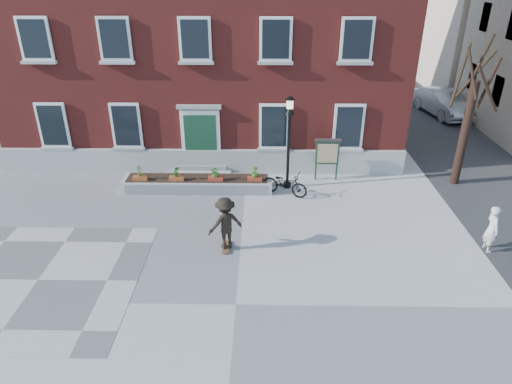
{
  "coord_description": "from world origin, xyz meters",
  "views": [
    {
      "loc": [
        0.73,
        -9.9,
        8.53
      ],
      "look_at": [
        0.5,
        4.0,
        1.5
      ],
      "focal_mm": 32.0,
      "sensor_mm": 36.0,
      "label": 1
    }
  ],
  "objects_px": {
    "bystander": "(492,229)",
    "notice_board": "(327,153)",
    "bicycle": "(285,183)",
    "lamp_post": "(289,130)",
    "skateboarder": "(225,223)",
    "parked_car": "(443,102)"
  },
  "relations": [
    {
      "from": "bystander",
      "to": "notice_board",
      "type": "xyz_separation_m",
      "value": [
        -4.68,
        5.39,
        0.45
      ]
    },
    {
      "from": "bystander",
      "to": "skateboarder",
      "type": "relative_size",
      "value": 0.86
    },
    {
      "from": "bicycle",
      "to": "parked_car",
      "type": "relative_size",
      "value": 0.4
    },
    {
      "from": "lamp_post",
      "to": "notice_board",
      "type": "relative_size",
      "value": 2.1
    },
    {
      "from": "bicycle",
      "to": "parked_car",
      "type": "distance_m",
      "value": 15.04
    },
    {
      "from": "bicycle",
      "to": "skateboarder",
      "type": "xyz_separation_m",
      "value": [
        -2.1,
        -3.97,
        0.47
      ]
    },
    {
      "from": "parked_car",
      "to": "skateboarder",
      "type": "bearing_deg",
      "value": -140.35
    },
    {
      "from": "parked_car",
      "to": "notice_board",
      "type": "xyz_separation_m",
      "value": [
        -8.31,
        -9.61,
        0.47
      ]
    },
    {
      "from": "notice_board",
      "to": "skateboarder",
      "type": "distance_m",
      "value": 6.73
    },
    {
      "from": "bicycle",
      "to": "parked_car",
      "type": "height_order",
      "value": "parked_car"
    },
    {
      "from": "bicycle",
      "to": "notice_board",
      "type": "bearing_deg",
      "value": -26.88
    },
    {
      "from": "bicycle",
      "to": "skateboarder",
      "type": "height_order",
      "value": "skateboarder"
    },
    {
      "from": "bystander",
      "to": "notice_board",
      "type": "distance_m",
      "value": 7.16
    },
    {
      "from": "parked_car",
      "to": "notice_board",
      "type": "height_order",
      "value": "notice_board"
    },
    {
      "from": "bystander",
      "to": "notice_board",
      "type": "relative_size",
      "value": 0.87
    },
    {
      "from": "bicycle",
      "to": "parked_car",
      "type": "xyz_separation_m",
      "value": [
        10.16,
        11.08,
        0.29
      ]
    },
    {
      "from": "parked_car",
      "to": "bicycle",
      "type": "bearing_deg",
      "value": -143.7
    },
    {
      "from": "bicycle",
      "to": "lamp_post",
      "type": "height_order",
      "value": "lamp_post"
    },
    {
      "from": "bystander",
      "to": "notice_board",
      "type": "height_order",
      "value": "notice_board"
    },
    {
      "from": "bicycle",
      "to": "skateboarder",
      "type": "bearing_deg",
      "value": 176.69
    },
    {
      "from": "bicycle",
      "to": "parked_car",
      "type": "bearing_deg",
      "value": -17.97
    },
    {
      "from": "skateboarder",
      "to": "lamp_post",
      "type": "bearing_deg",
      "value": 64.45
    }
  ]
}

